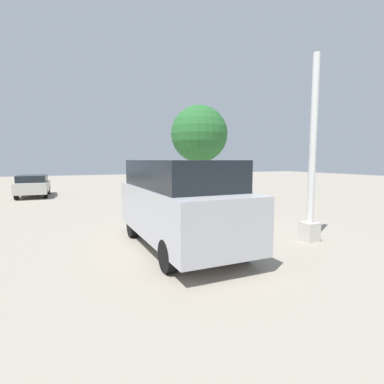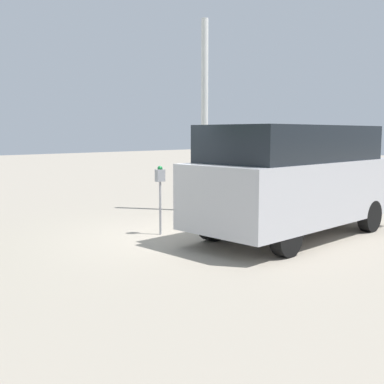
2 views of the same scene
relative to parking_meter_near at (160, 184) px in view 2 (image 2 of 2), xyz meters
The scene contains 4 objects.
ground_plane 1.24m from the parking_meter_near, 72.28° to the right, with size 80.00×80.00×0.00m, color gray.
parking_meter_near is the anchor object (origin of this frame).
lamp_post 3.44m from the parking_meter_near, 27.86° to the left, with size 0.44×0.44×5.26m.
parked_van 2.86m from the parking_meter_near, 47.24° to the right, with size 5.13×2.05×2.34m.
Camera 2 is at (-6.81, -7.28, 2.18)m, focal length 45.00 mm.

